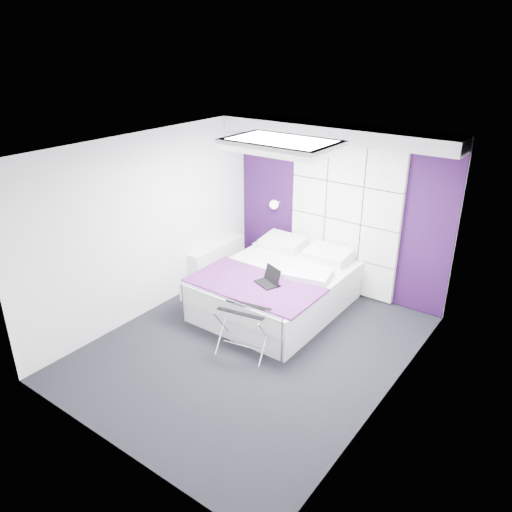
{
  "coord_description": "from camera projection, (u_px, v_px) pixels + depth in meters",
  "views": [
    {
      "loc": [
        3.29,
        -4.42,
        3.74
      ],
      "look_at": [
        -0.19,
        0.35,
        1.12
      ],
      "focal_mm": 35.0,
      "sensor_mm": 36.0,
      "label": 1
    }
  ],
  "objects": [
    {
      "name": "accent_wall",
      "position": [
        337.0,
        209.0,
        7.64
      ],
      "size": [
        3.58,
        0.02,
        2.58
      ],
      "primitive_type": "cube",
      "color": "#2B0D3A",
      "rests_on": "wall_back"
    },
    {
      "name": "wall_right",
      "position": [
        394.0,
        298.0,
        5.05
      ],
      "size": [
        0.0,
        4.4,
        4.4
      ],
      "primitive_type": "plane",
      "rotation": [
        1.57,
        0.0,
        -1.57
      ],
      "color": "white",
      "rests_on": "floor"
    },
    {
      "name": "radiator",
      "position": [
        217.0,
        261.0,
        8.3
      ],
      "size": [
        0.22,
        1.2,
        0.6
      ],
      "primitive_type": "cube",
      "color": "white",
      "rests_on": "floor"
    },
    {
      "name": "soffit",
      "position": [
        334.0,
        132.0,
        6.98
      ],
      "size": [
        3.58,
        0.5,
        0.2
      ],
      "primitive_type": "cube",
      "color": "white",
      "rests_on": "wall_back"
    },
    {
      "name": "luggage_rack",
      "position": [
        245.0,
        330.0,
        6.33
      ],
      "size": [
        0.63,
        0.47,
        0.62
      ],
      "rotation": [
        0.0,
        0.0,
        0.19
      ],
      "color": "silver",
      "rests_on": "floor"
    },
    {
      "name": "floor",
      "position": [
        252.0,
        346.0,
        6.55
      ],
      "size": [
        4.4,
        4.4,
        0.0
      ],
      "primitive_type": "plane",
      "color": "black",
      "rests_on": "ground"
    },
    {
      "name": "wall_left",
      "position": [
        149.0,
        225.0,
        6.99
      ],
      "size": [
        0.0,
        4.4,
        4.4
      ],
      "primitive_type": "plane",
      "rotation": [
        1.57,
        0.0,
        1.57
      ],
      "color": "white",
      "rests_on": "floor"
    },
    {
      "name": "wall_lamp",
      "position": [
        275.0,
        204.0,
        8.14
      ],
      "size": [
        0.15,
        0.15,
        0.15
      ],
      "primitive_type": "sphere",
      "color": "white",
      "rests_on": "wall_back"
    },
    {
      "name": "ceiling",
      "position": [
        251.0,
        148.0,
        5.5
      ],
      "size": [
        4.4,
        4.4,
        0.0
      ],
      "primitive_type": "plane",
      "rotation": [
        3.14,
        0.0,
        0.0
      ],
      "color": "white",
      "rests_on": "wall_back"
    },
    {
      "name": "laptop",
      "position": [
        269.0,
        279.0,
        6.83
      ],
      "size": [
        0.33,
        0.24,
        0.24
      ],
      "rotation": [
        0.0,
        0.0,
        -0.38
      ],
      "color": "black",
      "rests_on": "bed"
    },
    {
      "name": "wall_back",
      "position": [
        337.0,
        209.0,
        7.65
      ],
      "size": [
        3.6,
        0.0,
        3.6
      ],
      "primitive_type": "plane",
      "rotation": [
        1.57,
        0.0,
        0.0
      ],
      "color": "white",
      "rests_on": "floor"
    },
    {
      "name": "bed",
      "position": [
        277.0,
        288.0,
        7.36
      ],
      "size": [
        1.83,
        2.21,
        0.77
      ],
      "color": "white",
      "rests_on": "floor"
    },
    {
      "name": "nightstand",
      "position": [
        267.0,
        244.0,
        8.48
      ],
      "size": [
        0.4,
        0.31,
        0.04
      ],
      "primitive_type": "cube",
      "color": "white",
      "rests_on": "wall_back"
    },
    {
      "name": "headboard",
      "position": [
        344.0,
        220.0,
        7.58
      ],
      "size": [
        1.8,
        0.08,
        2.3
      ],
      "primitive_type": null,
      "color": "silver",
      "rests_on": "wall_back"
    },
    {
      "name": "skylight",
      "position": [
        281.0,
        144.0,
        5.96
      ],
      "size": [
        1.36,
        0.86,
        0.12
      ],
      "primitive_type": null,
      "color": "white",
      "rests_on": "ceiling"
    }
  ]
}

